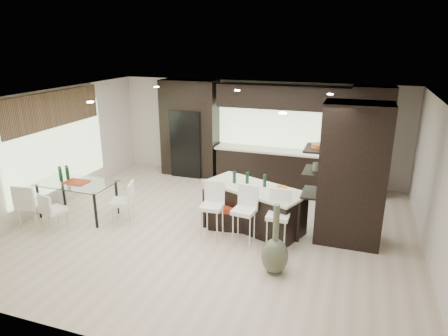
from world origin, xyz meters
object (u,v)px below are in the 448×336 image
at_px(bench, 240,217).
at_px(floor_vase, 275,239).
at_px(kitchen_island, 254,207).
at_px(chair_end, 122,205).
at_px(dining_table, 78,199).
at_px(chair_near, 54,213).
at_px(stool_mid, 244,221).
at_px(stool_left, 212,216).
at_px(stool_right, 278,226).
at_px(chair_far, 33,207).

height_order(bench, floor_vase, floor_vase).
xyz_separation_m(kitchen_island, chair_end, (-2.69, -0.73, -0.02)).
bearing_deg(dining_table, chair_near, -89.20).
bearing_deg(stool_mid, floor_vase, -39.92).
bearing_deg(stool_left, chair_near, -170.55).
height_order(stool_right, floor_vase, floor_vase).
bearing_deg(kitchen_island, stool_right, -27.63).
xyz_separation_m(stool_left, dining_table, (-3.17, 0.03, -0.07)).
height_order(floor_vase, chair_near, floor_vase).
distance_m(stool_left, stool_right, 1.30).
bearing_deg(stool_left, stool_right, -3.28).
relative_size(kitchen_island, chair_near, 2.77).
distance_m(floor_vase, chair_far, 5.10).
relative_size(stool_left, chair_end, 1.11).
height_order(stool_left, floor_vase, floor_vase).
distance_m(bench, chair_end, 2.51).
bearing_deg(dining_table, floor_vase, -9.62).
bearing_deg(stool_left, chair_far, -171.73).
xyz_separation_m(stool_left, stool_right, (1.30, 0.00, -0.00)).
distance_m(stool_mid, bench, 0.67).
xyz_separation_m(stool_mid, stool_right, (0.65, 0.00, -0.00)).
bearing_deg(kitchen_island, chair_far, -138.97).
distance_m(stool_right, bench, 1.10).
height_order(stool_left, chair_far, stool_left).
height_order(chair_near, chair_end, chair_end).
distance_m(kitchen_island, chair_end, 2.79).
xyz_separation_m(kitchen_island, floor_vase, (0.77, -1.57, 0.18)).
bearing_deg(stool_right, chair_end, 178.34).
relative_size(kitchen_island, stool_left, 2.29).
bearing_deg(chair_end, dining_table, 70.97).
bearing_deg(chair_near, stool_mid, 25.16).
bearing_deg(floor_vase, kitchen_island, 116.19).
bearing_deg(stool_right, bench, 145.96).
distance_m(stool_left, stool_mid, 0.65).
height_order(stool_mid, dining_table, stool_mid).
bearing_deg(stool_left, bench, 52.65).
distance_m(floor_vase, chair_end, 3.57).
bearing_deg(bench, stool_left, -130.84).
height_order(stool_left, dining_table, stool_left).
distance_m(bench, chair_near, 3.79).
xyz_separation_m(dining_table, chair_end, (1.12, 0.00, 0.02)).
xyz_separation_m(chair_near, chair_far, (-0.51, -0.04, 0.07)).
xyz_separation_m(stool_right, floor_vase, (0.12, -0.82, 0.16)).
height_order(kitchen_island, chair_far, chair_far).
relative_size(stool_mid, chair_far, 1.02).
height_order(dining_table, chair_near, dining_table).
height_order(dining_table, chair_far, chair_far).
relative_size(bench, chair_end, 1.56).
xyz_separation_m(kitchen_island, bench, (-0.25, -0.17, -0.19)).
height_order(stool_mid, floor_vase, floor_vase).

